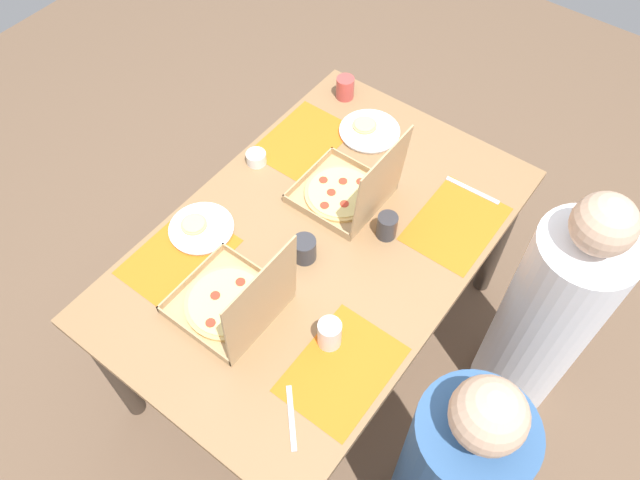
% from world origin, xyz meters
% --- Properties ---
extents(ground_plane, '(6.00, 6.00, 0.00)m').
position_xyz_m(ground_plane, '(0.00, 0.00, 0.00)').
color(ground_plane, brown).
extents(dining_table, '(1.50, 0.97, 0.77)m').
position_xyz_m(dining_table, '(0.00, 0.00, 0.66)').
color(dining_table, '#3F3328').
rests_on(dining_table, ground_plane).
extents(placemat_near_left, '(0.36, 0.26, 0.00)m').
position_xyz_m(placemat_near_left, '(-0.34, -0.34, 0.77)').
color(placemat_near_left, orange).
rests_on(placemat_near_left, dining_table).
extents(placemat_near_right, '(0.36, 0.26, 0.00)m').
position_xyz_m(placemat_near_right, '(0.34, -0.34, 0.77)').
color(placemat_near_right, orange).
rests_on(placemat_near_right, dining_table).
extents(placemat_far_left, '(0.36, 0.26, 0.00)m').
position_xyz_m(placemat_far_left, '(-0.34, 0.34, 0.77)').
color(placemat_far_left, orange).
rests_on(placemat_far_left, dining_table).
extents(placemat_far_right, '(0.36, 0.26, 0.00)m').
position_xyz_m(placemat_far_right, '(0.34, 0.34, 0.77)').
color(placemat_far_right, orange).
rests_on(placemat_far_right, dining_table).
extents(pizza_box_corner_left, '(0.29, 0.32, 0.33)m').
position_xyz_m(pizza_box_corner_left, '(-0.20, -0.02, 0.82)').
color(pizza_box_corner_left, tan).
rests_on(pizza_box_corner_left, dining_table).
extents(pizza_box_center, '(0.31, 0.33, 0.34)m').
position_xyz_m(pizza_box_center, '(0.38, -0.05, 0.83)').
color(pizza_box_center, tan).
rests_on(pizza_box_center, dining_table).
extents(plate_far_right, '(0.22, 0.22, 0.03)m').
position_xyz_m(plate_far_right, '(0.21, -0.35, 0.78)').
color(plate_far_right, white).
rests_on(plate_far_right, dining_table).
extents(plate_near_right, '(0.24, 0.24, 0.03)m').
position_xyz_m(plate_near_right, '(-0.53, -0.16, 0.78)').
color(plate_near_right, white).
rests_on(plate_near_right, dining_table).
extents(cup_clear_left, '(0.08, 0.08, 0.09)m').
position_xyz_m(cup_clear_left, '(0.09, 0.00, 0.82)').
color(cup_clear_left, '#333338').
rests_on(cup_clear_left, dining_table).
extents(cup_spare, '(0.07, 0.07, 0.09)m').
position_xyz_m(cup_spare, '(-0.15, 0.17, 0.82)').
color(cup_spare, '#333338').
rests_on(cup_spare, dining_table).
extents(cup_red, '(0.07, 0.07, 0.10)m').
position_xyz_m(cup_red, '(0.29, 0.25, 0.83)').
color(cup_red, silver).
rests_on(cup_red, dining_table).
extents(cup_dark, '(0.07, 0.07, 0.09)m').
position_xyz_m(cup_dark, '(-0.64, -0.35, 0.82)').
color(cup_dark, '#BF4742').
rests_on(cup_dark, dining_table).
extents(condiment_bowl, '(0.07, 0.07, 0.05)m').
position_xyz_m(condiment_bowl, '(-0.14, -0.41, 0.80)').
color(condiment_bowl, white).
rests_on(condiment_bowl, dining_table).
extents(knife_by_near_left, '(0.02, 0.21, 0.00)m').
position_xyz_m(knife_by_near_left, '(-0.51, 0.31, 0.78)').
color(knife_by_near_left, '#B7B7BC').
rests_on(knife_by_near_left, dining_table).
extents(fork_by_far_left, '(0.15, 0.14, 0.00)m').
position_xyz_m(fork_by_far_left, '(0.54, 0.31, 0.78)').
color(fork_by_far_left, '#B7B7BC').
rests_on(fork_by_far_left, dining_table).
extents(diner_left_seat, '(0.32, 0.32, 1.19)m').
position_xyz_m(diner_left_seat, '(-0.34, 0.75, 0.54)').
color(diner_left_seat, white).
rests_on(diner_left_seat, ground_plane).
extents(diner_right_seat, '(0.32, 0.32, 1.17)m').
position_xyz_m(diner_right_seat, '(0.34, 0.75, 0.53)').
color(diner_right_seat, '#33598C').
rests_on(diner_right_seat, ground_plane).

